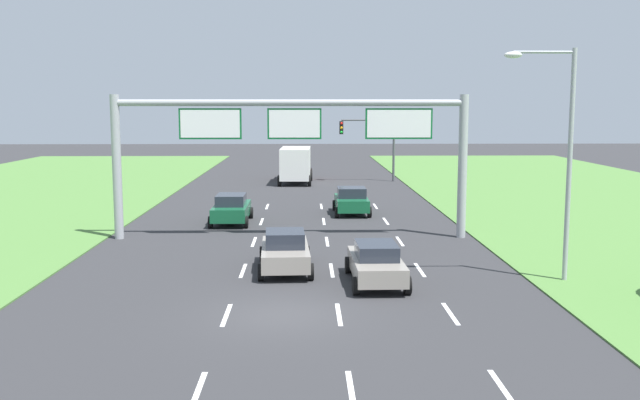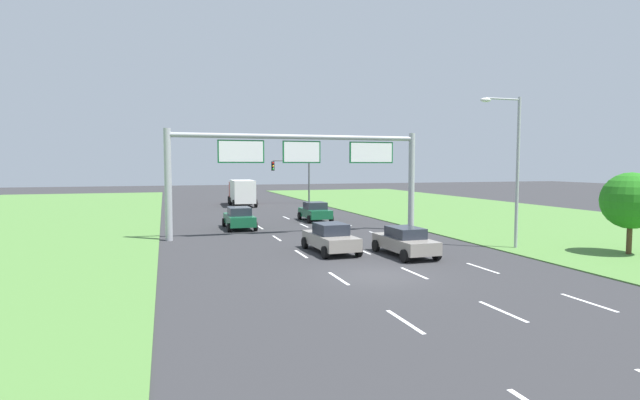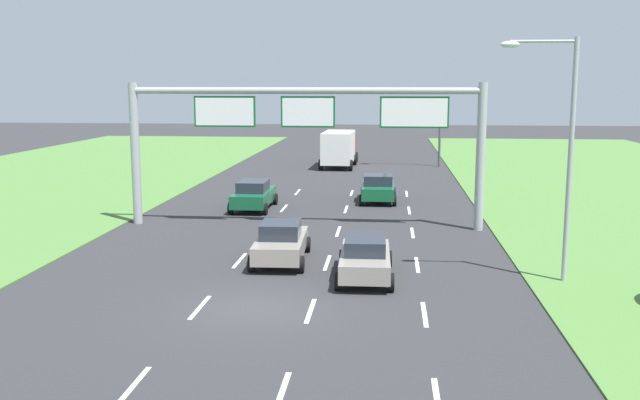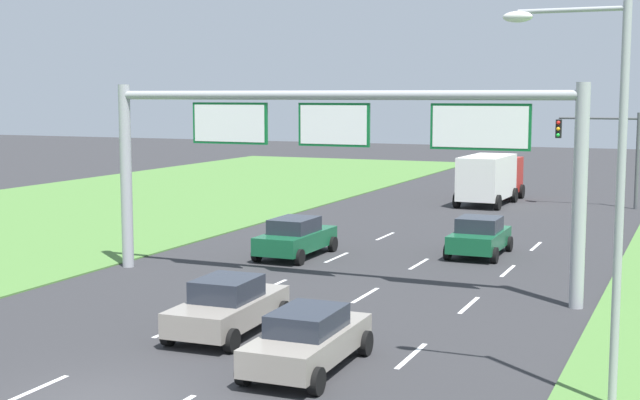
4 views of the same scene
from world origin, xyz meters
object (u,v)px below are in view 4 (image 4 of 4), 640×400
(car_lead_silver, at_px, (308,339))
(street_lamp, at_px, (602,169))
(car_near_red, at_px, (479,236))
(car_far_ahead, at_px, (228,306))
(traffic_light_mast, at_px, (603,142))
(car_mid_lane, at_px, (296,237))
(sign_gantry, at_px, (333,144))
(box_truck, at_px, (491,177))

(car_lead_silver, relative_size, street_lamp, 0.52)
(street_lamp, bearing_deg, car_near_red, 111.06)
(car_far_ahead, xyz_separation_m, traffic_light_mast, (6.45, 33.26, 3.08))
(car_lead_silver, xyz_separation_m, street_lamp, (6.63, 0.14, 4.32))
(car_near_red, relative_size, car_lead_silver, 0.92)
(car_mid_lane, height_order, car_far_ahead, car_mid_lane)
(car_mid_lane, bearing_deg, sign_gantry, -51.69)
(car_mid_lane, relative_size, sign_gantry, 0.26)
(sign_gantry, height_order, traffic_light_mast, sign_gantry)
(car_mid_lane, bearing_deg, car_near_red, 25.60)
(car_mid_lane, height_order, traffic_light_mast, traffic_light_mast)
(traffic_light_mast, relative_size, street_lamp, 0.66)
(box_truck, distance_m, street_lamp, 36.20)
(car_near_red, xyz_separation_m, sign_gantry, (-3.30, -7.81, 4.15))
(car_near_red, xyz_separation_m, box_truck, (-3.55, 17.88, 0.83))
(car_near_red, xyz_separation_m, car_far_ahead, (-3.57, -14.76, -0.02))
(car_lead_silver, relative_size, traffic_light_mast, 0.79)
(traffic_light_mast, bearing_deg, street_lamp, -84.22)
(car_lead_silver, height_order, car_far_ahead, car_far_ahead)
(box_truck, xyz_separation_m, sign_gantry, (0.25, -25.69, 3.31))
(sign_gantry, xyz_separation_m, street_lamp, (9.74, -8.93, 0.13))
(car_far_ahead, bearing_deg, car_lead_silver, -34.39)
(sign_gantry, bearing_deg, car_lead_silver, -71.06)
(car_far_ahead, bearing_deg, car_near_red, 74.02)
(traffic_light_mast, xyz_separation_m, street_lamp, (3.57, -35.24, 1.21))
(car_near_red, distance_m, car_far_ahead, 15.18)
(car_mid_lane, xyz_separation_m, street_lamp, (13.31, -13.48, 4.26))
(street_lamp, bearing_deg, box_truck, 106.10)
(car_far_ahead, xyz_separation_m, sign_gantry, (0.27, 6.95, 4.17))
(traffic_light_mast, height_order, street_lamp, street_lamp)
(sign_gantry, distance_m, street_lamp, 13.22)
(car_far_ahead, xyz_separation_m, box_truck, (0.02, 32.64, 0.86))
(car_mid_lane, relative_size, traffic_light_mast, 0.79)
(car_mid_lane, bearing_deg, car_lead_silver, -63.64)
(car_near_red, bearing_deg, car_far_ahead, -104.04)
(box_truck, height_order, street_lamp, street_lamp)
(car_far_ahead, bearing_deg, street_lamp, -13.57)
(box_truck, relative_size, street_lamp, 0.91)
(car_lead_silver, distance_m, sign_gantry, 10.46)
(car_mid_lane, xyz_separation_m, traffic_light_mast, (9.74, 21.76, 3.05))
(box_truck, xyz_separation_m, traffic_light_mast, (6.43, 0.62, 2.23))
(car_near_red, distance_m, box_truck, 18.25)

